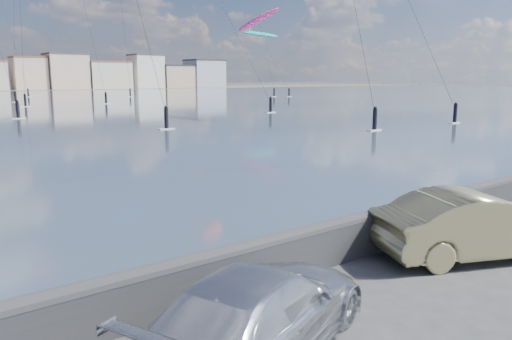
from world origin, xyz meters
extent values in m
cube|color=#28282B|center=(0.00, 2.70, 0.45)|extent=(400.00, 0.35, 0.90)
cylinder|color=#28282B|center=(0.00, 2.70, 0.90)|extent=(400.00, 0.36, 0.36)
cube|color=beige|center=(41.00, 186.00, 5.50)|extent=(11.00, 9.00, 11.00)
cube|color=brown|center=(41.00, 186.00, 11.30)|extent=(11.22, 9.18, 0.60)
cube|color=beige|center=(54.00, 186.00, 6.25)|extent=(14.00, 11.00, 12.50)
cube|color=#4C423D|center=(54.00, 186.00, 12.80)|extent=(14.28, 11.22, 0.60)
cube|color=beige|center=(69.50, 186.00, 5.00)|extent=(16.00, 12.00, 10.00)
cube|color=brown|center=(69.50, 186.00, 10.30)|extent=(16.32, 12.24, 0.60)
cube|color=white|center=(86.00, 186.00, 6.50)|extent=(12.00, 10.00, 13.00)
cube|color=#4C423D|center=(86.00, 186.00, 13.30)|extent=(12.24, 10.20, 0.60)
cube|color=#CCB293|center=(99.50, 186.00, 4.50)|extent=(14.00, 11.00, 9.00)
cube|color=#2D2D33|center=(99.50, 186.00, 9.30)|extent=(14.28, 11.22, 0.60)
cube|color=#B2B7C6|center=(114.00, 186.00, 5.75)|extent=(15.00, 12.00, 11.50)
cube|color=#383330|center=(114.00, 186.00, 11.80)|extent=(15.30, 12.24, 0.60)
imported|color=silver|center=(-1.51, 0.69, 0.72)|extent=(5.35, 3.68, 1.44)
imported|color=tan|center=(5.36, 0.89, 0.81)|extent=(5.22, 3.60, 1.63)
ellipsoid|color=#E5338C|center=(68.85, 90.05, 17.67)|extent=(10.02, 8.09, 6.92)
cube|color=white|center=(68.16, 83.41, 0.05)|extent=(1.40, 0.42, 0.08)
cylinder|color=black|center=(68.16, 83.41, 0.95)|extent=(0.36, 0.36, 1.70)
sphere|color=black|center=(68.16, 83.41, 1.85)|extent=(0.28, 0.28, 0.28)
cylinder|color=black|center=(68.51, 86.73, 9.48)|extent=(0.73, 6.68, 16.38)
cube|color=white|center=(13.92, 32.89, 0.05)|extent=(1.40, 0.42, 0.08)
cylinder|color=black|center=(13.92, 32.89, 0.95)|extent=(0.36, 0.36, 1.70)
sphere|color=black|center=(13.92, 32.89, 1.85)|extent=(0.28, 0.28, 0.28)
cube|color=white|center=(26.98, 21.40, 0.05)|extent=(1.40, 0.42, 0.08)
cylinder|color=black|center=(26.98, 21.40, 0.95)|extent=(0.36, 0.36, 1.70)
sphere|color=black|center=(26.98, 21.40, 1.85)|extent=(0.28, 0.28, 0.28)
cube|color=white|center=(23.22, 115.92, 0.05)|extent=(1.40, 0.42, 0.08)
cylinder|color=black|center=(23.22, 115.92, 0.95)|extent=(0.36, 0.36, 1.70)
sphere|color=black|center=(23.22, 115.92, 1.85)|extent=(0.28, 0.28, 0.28)
cylinder|color=black|center=(21.37, 120.94, 16.80)|extent=(3.74, 10.07, 31.02)
cube|color=white|center=(12.97, 75.60, 0.05)|extent=(1.40, 0.42, 0.08)
cylinder|color=black|center=(12.97, 75.60, 0.95)|extent=(0.36, 0.36, 1.70)
sphere|color=black|center=(12.97, 75.60, 1.85)|extent=(0.28, 0.28, 0.28)
cube|color=white|center=(15.23, 91.81, 0.05)|extent=(1.40, 0.42, 0.08)
cylinder|color=black|center=(15.23, 91.81, 0.95)|extent=(0.36, 0.36, 1.70)
sphere|color=black|center=(15.23, 91.81, 1.85)|extent=(0.28, 0.28, 0.28)
cube|color=white|center=(38.48, 21.04, 0.05)|extent=(1.40, 0.42, 0.08)
cylinder|color=black|center=(38.48, 21.04, 0.95)|extent=(0.36, 0.36, 1.70)
sphere|color=black|center=(38.48, 21.04, 1.85)|extent=(0.28, 0.28, 0.28)
cylinder|color=black|center=(37.87, 26.30, 11.44)|extent=(1.25, 10.56, 20.30)
cube|color=white|center=(6.74, 52.58, 0.05)|extent=(1.40, 0.42, 0.08)
cylinder|color=black|center=(6.74, 52.58, 0.95)|extent=(0.36, 0.36, 1.70)
sphere|color=black|center=(6.74, 52.58, 1.85)|extent=(0.28, 0.28, 0.28)
cube|color=white|center=(33.92, 43.26, 0.05)|extent=(1.40, 0.42, 0.08)
cylinder|color=black|center=(33.92, 43.26, 0.95)|extent=(0.36, 0.36, 1.70)
sphere|color=black|center=(33.92, 43.26, 1.85)|extent=(0.28, 0.28, 0.28)
cylinder|color=black|center=(33.49, 49.88, 10.05)|extent=(0.90, 13.27, 17.51)
ellipsoid|color=#19BFBF|center=(72.43, 93.94, 14.77)|extent=(8.30, 7.15, 2.65)
cube|color=white|center=(70.41, 80.80, 0.05)|extent=(1.40, 0.42, 0.08)
cylinder|color=black|center=(70.41, 80.80, 0.95)|extent=(0.36, 0.36, 1.70)
sphere|color=black|center=(70.41, 80.80, 1.85)|extent=(0.28, 0.28, 0.28)
cylinder|color=black|center=(71.42, 87.37, 8.03)|extent=(2.05, 13.17, 13.49)
cube|color=white|center=(25.65, 76.15, 0.05)|extent=(1.40, 0.42, 0.08)
cylinder|color=black|center=(25.65, 76.15, 0.95)|extent=(0.36, 0.36, 1.70)
sphere|color=black|center=(25.65, 76.15, 1.85)|extent=(0.28, 0.28, 0.28)
cube|color=white|center=(41.49, 102.16, 0.05)|extent=(1.40, 0.42, 0.08)
cylinder|color=black|center=(41.49, 102.16, 0.95)|extent=(0.36, 0.36, 1.70)
sphere|color=black|center=(41.49, 102.16, 1.85)|extent=(0.28, 0.28, 0.28)
cylinder|color=black|center=(42.61, 106.51, 15.53)|extent=(2.27, 8.75, 28.46)
camera|label=1|loc=(-6.01, -4.99, 4.32)|focal=35.00mm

